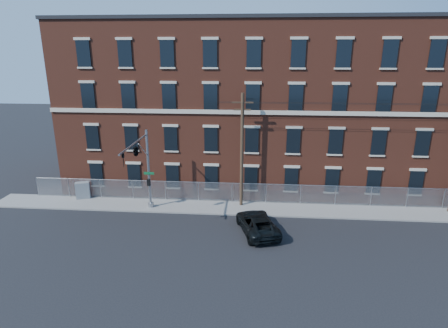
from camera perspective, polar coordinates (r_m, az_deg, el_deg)
name	(u,v)px	position (r m, az deg, el deg)	size (l,w,h in m)	color
ground	(212,235)	(28.31, -1.85, -10.97)	(140.00, 140.00, 0.00)	black
sidewalk	(356,212)	(33.88, 19.93, -7.03)	(65.00, 3.00, 0.12)	gray
mill_building	(341,104)	(40.15, 17.87, 8.88)	(55.30, 14.32, 16.30)	brown
chain_link_fence	(353,195)	(34.67, 19.56, -4.66)	(59.06, 0.06, 1.85)	#A5A8AD
traffic_signal_mast	(139,157)	(29.51, -13.13, 1.05)	(0.90, 6.75, 7.00)	#9EA0A5
utility_pole_near	(242,149)	(31.46, 2.81, 2.38)	(1.80, 0.28, 10.00)	#3F2E1F
pickup_truck	(257,223)	(28.48, 5.21, -9.20)	(2.43, 5.26, 1.46)	black
utility_cabinet	(83,190)	(36.78, -21.21, -3.85)	(1.25, 0.63, 1.57)	slate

